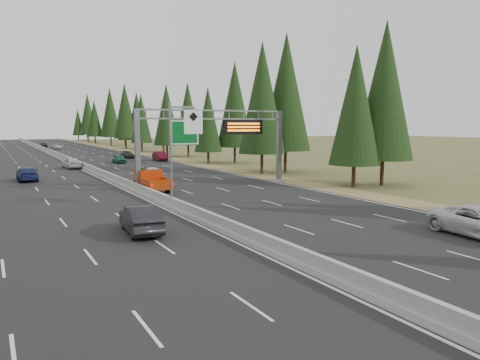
# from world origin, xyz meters

# --- Properties ---
(ground) EXTENTS (400.00, 400.00, 0.00)m
(ground) POSITION_xyz_m (0.00, 0.00, 0.00)
(ground) COLOR #4B4B23
(ground) RESTS_ON ground
(road) EXTENTS (32.00, 260.00, 0.08)m
(road) POSITION_xyz_m (0.00, 80.00, 0.04)
(road) COLOR black
(road) RESTS_ON ground
(shoulder_right) EXTENTS (3.60, 260.00, 0.06)m
(shoulder_right) POSITION_xyz_m (17.80, 80.00, 0.03)
(shoulder_right) COLOR olive
(shoulder_right) RESTS_ON ground
(median_barrier) EXTENTS (0.70, 260.00, 0.85)m
(median_barrier) POSITION_xyz_m (0.00, 80.00, 0.41)
(median_barrier) COLOR gray
(median_barrier) RESTS_ON road
(sign_gantry) EXTENTS (16.75, 0.98, 7.80)m
(sign_gantry) POSITION_xyz_m (8.92, 34.88, 5.27)
(sign_gantry) COLOR slate
(sign_gantry) RESTS_ON road
(hov_sign_pole) EXTENTS (2.80, 0.50, 8.00)m
(hov_sign_pole) POSITION_xyz_m (0.58, 24.97, 4.72)
(hov_sign_pole) COLOR slate
(hov_sign_pole) RESTS_ON road
(tree_row_right) EXTENTS (11.51, 238.23, 18.41)m
(tree_row_right) POSITION_xyz_m (21.89, 68.12, 8.89)
(tree_row_right) COLOR black
(tree_row_right) RESTS_ON ground
(red_pickup) EXTENTS (2.27, 6.36, 2.07)m
(red_pickup) POSITION_xyz_m (1.50, 35.17, 1.23)
(red_pickup) COLOR black
(red_pickup) RESTS_ON road
(car_ahead_green) EXTENTS (1.76, 4.17, 1.41)m
(car_ahead_green) POSITION_xyz_m (6.92, 68.47, 0.78)
(car_ahead_green) COLOR #145B35
(car_ahead_green) RESTS_ON road
(car_ahead_dkred) EXTENTS (1.96, 4.94, 1.60)m
(car_ahead_dkred) POSITION_xyz_m (14.50, 70.35, 0.88)
(car_ahead_dkred) COLOR maroon
(car_ahead_dkred) RESTS_ON road
(car_ahead_dkgrey) EXTENTS (2.02, 4.62, 1.32)m
(car_ahead_dkgrey) POSITION_xyz_m (11.07, 79.05, 0.74)
(car_ahead_dkgrey) COLOR black
(car_ahead_dkgrey) RESTS_ON road
(car_ahead_white) EXTENTS (2.39, 4.80, 1.31)m
(car_ahead_white) POSITION_xyz_m (3.86, 120.62, 0.73)
(car_ahead_white) COLOR silver
(car_ahead_white) RESTS_ON road
(car_ahead_far) EXTENTS (1.86, 4.53, 1.54)m
(car_ahead_far) POSITION_xyz_m (1.50, 129.65, 0.85)
(car_ahead_far) COLOR black
(car_ahead_far) RESTS_ON road
(car_onc_near) EXTENTS (2.16, 5.13, 1.65)m
(car_onc_near) POSITION_xyz_m (-4.39, 18.25, 0.90)
(car_onc_near) COLOR black
(car_onc_near) RESTS_ON road
(car_onc_blue) EXTENTS (2.20, 5.33, 1.54)m
(car_onc_blue) POSITION_xyz_m (-8.25, 49.27, 0.85)
(car_onc_blue) COLOR navy
(car_onc_blue) RESTS_ON road
(car_onc_white) EXTENTS (2.26, 4.90, 1.63)m
(car_onc_white) POSITION_xyz_m (-1.50, 62.47, 0.89)
(car_onc_white) COLOR #B4B4B4
(car_onc_white) RESTS_ON road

